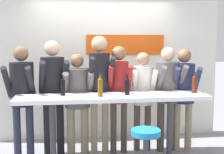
% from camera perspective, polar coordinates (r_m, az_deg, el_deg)
% --- Properties ---
extents(back_wall, '(4.32, 0.12, 2.51)m').
position_cam_1_polar(back_wall, '(5.70, -1.71, 1.40)').
color(back_wall, silver).
rests_on(back_wall, ground_plane).
extents(tasting_table, '(2.72, 0.53, 1.02)m').
position_cam_1_polar(tasting_table, '(4.43, 0.14, -5.34)').
color(tasting_table, white).
rests_on(tasting_table, ground_plane).
extents(bar_stool, '(0.38, 0.38, 0.72)m').
position_cam_1_polar(bar_stool, '(3.90, 6.15, -12.99)').
color(bar_stool, '#333338').
rests_on(bar_stool, ground_plane).
extents(person_far_left, '(0.46, 0.56, 1.71)m').
position_cam_1_polar(person_far_left, '(4.83, -16.14, -2.24)').
color(person_far_left, '#23283D').
rests_on(person_far_left, ground_plane).
extents(person_left, '(0.49, 0.60, 1.79)m').
position_cam_1_polar(person_left, '(4.87, -10.74, -1.41)').
color(person_left, black).
rests_on(person_left, ground_plane).
extents(person_center_left, '(0.48, 0.54, 1.58)m').
position_cam_1_polar(person_center_left, '(4.85, -6.35, -3.06)').
color(person_center_left, gray).
rests_on(person_center_left, ground_plane).
extents(person_center, '(0.40, 0.55, 1.86)m').
position_cam_1_polar(person_center, '(4.80, -2.29, -0.62)').
color(person_center, gray).
rests_on(person_center, ground_plane).
extents(person_center_right, '(0.38, 0.51, 1.70)m').
position_cam_1_polar(person_center_right, '(4.88, 1.27, -1.73)').
color(person_center_right, '#473D33').
rests_on(person_center_right, ground_plane).
extents(person_right, '(0.41, 0.52, 1.60)m').
position_cam_1_polar(person_right, '(5.02, 5.64, -2.40)').
color(person_right, '#473D33').
rests_on(person_right, ground_plane).
extents(person_far_right, '(0.46, 0.55, 1.68)m').
position_cam_1_polar(person_far_right, '(5.05, 10.11, -1.89)').
color(person_far_right, '#473D33').
rests_on(person_far_right, ground_plane).
extents(person_rightmost, '(0.45, 0.56, 1.65)m').
position_cam_1_polar(person_rightmost, '(5.12, 12.97, -2.02)').
color(person_rightmost, gray).
rests_on(person_rightmost, ground_plane).
extents(wine_bottle_0, '(0.06, 0.06, 0.30)m').
position_cam_1_polar(wine_bottle_0, '(4.41, -9.00, -1.66)').
color(wine_bottle_0, black).
rests_on(wine_bottle_0, tasting_table).
extents(wine_bottle_1, '(0.07, 0.07, 0.32)m').
position_cam_1_polar(wine_bottle_1, '(4.28, -2.17, -1.69)').
color(wine_bottle_1, brown).
rests_on(wine_bottle_1, tasting_table).
extents(wine_bottle_2, '(0.07, 0.07, 0.30)m').
position_cam_1_polar(wine_bottle_2, '(4.41, 2.77, -1.56)').
color(wine_bottle_2, black).
rests_on(wine_bottle_2, tasting_table).
extents(wine_bottle_3, '(0.08, 0.08, 0.31)m').
position_cam_1_polar(wine_bottle_3, '(4.73, 14.84, -1.13)').
color(wine_bottle_3, '#4C1E0F').
rests_on(wine_bottle_3, tasting_table).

